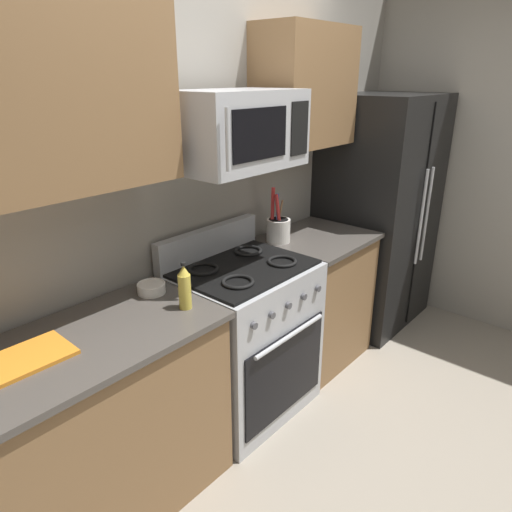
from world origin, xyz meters
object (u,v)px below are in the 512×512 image
object	(u,v)px
bottle_oil	(185,287)
prep_bowl	(151,288)
refrigerator	(377,213)
microwave	(238,130)
utensil_crock	(278,229)
cutting_board	(27,358)
range_oven	(244,337)

from	to	relation	value
bottle_oil	prep_bowl	xyz separation A→B (m)	(-0.01, 0.25, -0.08)
refrigerator	microwave	distance (m)	1.73
microwave	prep_bowl	xyz separation A→B (m)	(-0.52, 0.11, -0.72)
microwave	bottle_oil	size ratio (longest dim) A/B	3.01
utensil_crock	refrigerator	bearing A→B (deg)	-8.15
refrigerator	cutting_board	distance (m)	2.73
range_oven	utensil_crock	bearing A→B (deg)	15.78
range_oven	refrigerator	size ratio (longest dim) A/B	0.61
utensil_crock	cutting_board	world-z (taller)	utensil_crock
prep_bowl	range_oven	bearing A→B (deg)	-15.04
bottle_oil	range_oven	bearing A→B (deg)	11.83
utensil_crock	cutting_board	size ratio (longest dim) A/B	1.12
utensil_crock	prep_bowl	bearing A→B (deg)	179.82
microwave	cutting_board	distance (m)	1.39
range_oven	bottle_oil	distance (m)	0.75
range_oven	bottle_oil	world-z (taller)	bottle_oil
prep_bowl	refrigerator	bearing A→B (deg)	-4.32
cutting_board	utensil_crock	bearing A→B (deg)	3.73
utensil_crock	bottle_oil	bearing A→B (deg)	-166.24
microwave	bottle_oil	bearing A→B (deg)	-165.35
refrigerator	utensil_crock	size ratio (longest dim) A/B	5.11
cutting_board	refrigerator	bearing A→B (deg)	-0.94
utensil_crock	prep_bowl	size ratio (longest dim) A/B	2.51
bottle_oil	prep_bowl	world-z (taller)	bottle_oil
range_oven	refrigerator	xyz separation A→B (m)	(1.55, -0.02, 0.42)
bottle_oil	microwave	bearing A→B (deg)	14.65
prep_bowl	bottle_oil	bearing A→B (deg)	-88.45
range_oven	refrigerator	bearing A→B (deg)	-0.64
bottle_oil	prep_bowl	size ratio (longest dim) A/B	1.63
microwave	prep_bowl	world-z (taller)	microwave
range_oven	prep_bowl	bearing A→B (deg)	164.96
microwave	cutting_board	xyz separation A→B (m)	(-1.18, 0.00, -0.74)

